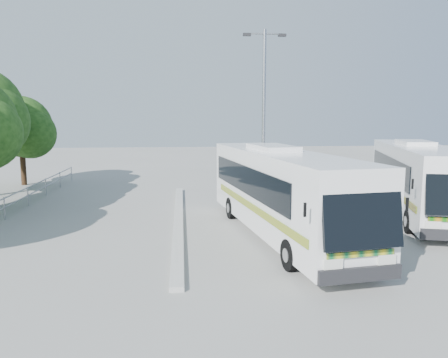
{
  "coord_description": "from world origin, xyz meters",
  "views": [
    {
      "loc": [
        -2.12,
        -16.86,
        4.52
      ],
      "look_at": [
        -0.24,
        2.51,
        1.76
      ],
      "focal_mm": 35.0,
      "sensor_mm": 36.0,
      "label": 1
    }
  ],
  "objects": [
    {
      "name": "ground",
      "position": [
        0.0,
        0.0,
        0.0
      ],
      "size": [
        100.0,
        100.0,
        0.0
      ],
      "primitive_type": "plane",
      "color": "gray",
      "rests_on": "ground"
    },
    {
      "name": "kerb_divider",
      "position": [
        -2.3,
        2.0,
        0.07
      ],
      "size": [
        0.4,
        16.0,
        0.15
      ],
      "primitive_type": "cube",
      "color": "#B2B2AD",
      "rests_on": "ground"
    },
    {
      "name": "railing",
      "position": [
        -10.0,
        4.0,
        0.74
      ],
      "size": [
        0.06,
        22.0,
        1.0
      ],
      "color": "gray",
      "rests_on": "ground"
    },
    {
      "name": "tree_far_e",
      "position": [
        -12.63,
        13.3,
        3.89
      ],
      "size": [
        4.54,
        4.28,
        5.92
      ],
      "color": "#382314",
      "rests_on": "ground"
    },
    {
      "name": "coach_main",
      "position": [
        1.59,
        -0.85,
        1.77
      ],
      "size": [
        3.96,
        11.88,
        3.24
      ],
      "rotation": [
        0.0,
        0.0,
        0.14
      ],
      "color": "white",
      "rests_on": "ground"
    },
    {
      "name": "coach_adjacent",
      "position": [
        8.78,
        2.22,
        1.76
      ],
      "size": [
        5.46,
        11.76,
        3.21
      ],
      "rotation": [
        0.0,
        0.0,
        -0.29
      ],
      "color": "white",
      "rests_on": "ground"
    },
    {
      "name": "lamppost",
      "position": [
        2.05,
        5.19,
        4.87
      ],
      "size": [
        2.15,
        0.2,
        8.83
      ],
      "rotation": [
        0.0,
        0.0,
        -0.0
      ],
      "color": "#999CA1",
      "rests_on": "ground"
    }
  ]
}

